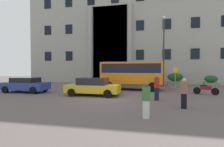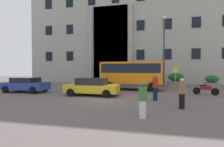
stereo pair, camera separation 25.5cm
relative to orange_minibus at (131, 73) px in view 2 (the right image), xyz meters
The scene contains 16 objects.
ground_plane 5.95m from the orange_minibus, 104.47° to the right, with size 80.00×64.00×0.12m, color #5F5453.
office_building_facade 14.43m from the orange_minibus, 96.80° to the left, with size 32.61×9.62×19.28m.
orange_minibus is the anchor object (origin of this frame).
bus_stop_sign 4.86m from the orange_minibus, 20.09° to the left, with size 0.44×0.08×2.39m.
hedge_planter_entrance_right 5.03m from the orange_minibus, 91.22° to the left, with size 2.15×0.76×1.35m.
hedge_planter_entrance_left 7.18m from the orange_minibus, 45.05° to the left, with size 2.00×0.92×1.66m.
hedge_planter_far_west 10.41m from the orange_minibus, 28.33° to the left, with size 1.58×0.99×1.38m.
white_taxi_kerbside 5.47m from the orange_minibus, 119.85° to the right, with size 4.34×2.06×1.45m.
parked_hatchback_near 10.34m from the orange_minibus, 156.34° to the right, with size 4.18×1.96×1.37m.
scooter_by_planter 3.19m from the orange_minibus, 126.29° to the right, with size 1.93×0.55×0.89m.
motorcycle_near_kerb 6.92m from the orange_minibus, 18.81° to the right, with size 1.91×0.76×0.89m.
motorcycle_far_end 5.19m from the orange_minibus, 150.12° to the right, with size 2.07×0.55×0.89m.
pedestrian_woman_dark_dress 8.91m from the orange_minibus, 65.47° to the right, with size 0.36×0.36×1.67m.
pedestrian_man_red_shirt 6.34m from the orange_minibus, 68.37° to the right, with size 0.36×0.36×1.82m.
pedestrian_child_trailing 10.60m from the orange_minibus, 80.76° to the right, with size 0.36×0.36×1.62m.
lamppost_plaza_centre 5.80m from the orange_minibus, 44.60° to the left, with size 0.40×0.40×8.46m.
Camera 2 is at (3.51, -12.58, 2.17)m, focal length 27.84 mm.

